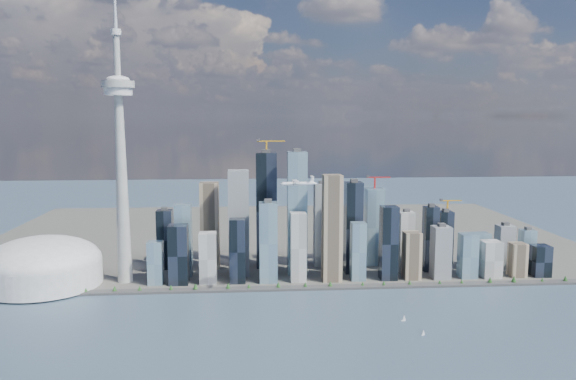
{
  "coord_description": "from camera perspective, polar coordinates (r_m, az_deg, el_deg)",
  "views": [
    {
      "loc": [
        -79.08,
        -695.22,
        300.29
      ],
      "look_at": [
        -8.13,
        260.0,
        173.99
      ],
      "focal_mm": 35.0,
      "sensor_mm": 36.0,
      "label": 1
    }
  ],
  "objects": [
    {
      "name": "needle_tower",
      "position": [
        1031.23,
        -16.64,
        3.61
      ],
      "size": [
        56.0,
        56.0,
        550.5
      ],
      "color": "gray",
      "rests_on": "land"
    },
    {
      "name": "airplane",
      "position": [
        887.99,
        1.05,
        0.7
      ],
      "size": [
        59.66,
        52.71,
        14.56
      ],
      "rotation": [
        0.0,
        0.0,
        0.04
      ],
      "color": "white",
      "rests_on": "ground"
    },
    {
      "name": "sailboat_east",
      "position": [
        866.55,
        11.69,
        -12.7
      ],
      "size": [
        7.15,
        2.09,
        9.94
      ],
      "rotation": [
        0.0,
        0.0,
        -0.03
      ],
      "color": "white",
      "rests_on": "ground"
    },
    {
      "name": "shoreline_trees",
      "position": [
        992.31,
        0.52,
        -9.57
      ],
      "size": [
        960.53,
        7.2,
        8.8
      ],
      "color": "#3F2D1E",
      "rests_on": "seawall"
    },
    {
      "name": "seawall",
      "position": [
        994.32,
        0.52,
        -9.95
      ],
      "size": [
        1100.0,
        22.0,
        4.0
      ],
      "primitive_type": "cube",
      "color": "#383838",
      "rests_on": "ground"
    },
    {
      "name": "sailboat_west",
      "position": [
        820.79,
        13.58,
        -13.97
      ],
      "size": [
        5.89,
        3.52,
        8.38
      ],
      "rotation": [
        0.0,
        0.0,
        0.4
      ],
      "color": "white",
      "rests_on": "ground"
    },
    {
      "name": "land",
      "position": [
        1429.05,
        -0.99,
        -4.56
      ],
      "size": [
        1400.0,
        900.0,
        3.0
      ],
      "primitive_type": "cube",
      "color": "#4C4C47",
      "rests_on": "ground"
    },
    {
      "name": "dome_stadium",
      "position": [
        1090.31,
        -23.62,
        -6.97
      ],
      "size": [
        200.0,
        200.0,
        86.0
      ],
      "color": "silver",
      "rests_on": "land"
    },
    {
      "name": "skyscraper_cluster",
      "position": [
        1064.67,
        3.34,
        -4.52
      ],
      "size": [
        736.0,
        142.0,
        253.3
      ],
      "color": "black",
      "rests_on": "land"
    },
    {
      "name": "ground",
      "position": [
        761.42,
        2.14,
        -15.72
      ],
      "size": [
        4000.0,
        4000.0,
        0.0
      ],
      "primitive_type": "plane",
      "color": "#374C60",
      "rests_on": "ground"
    }
  ]
}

